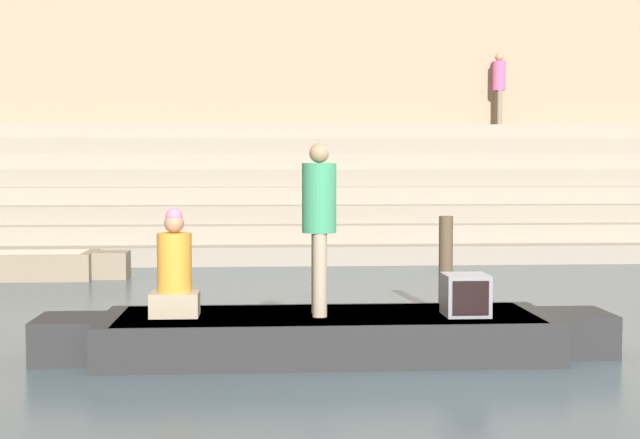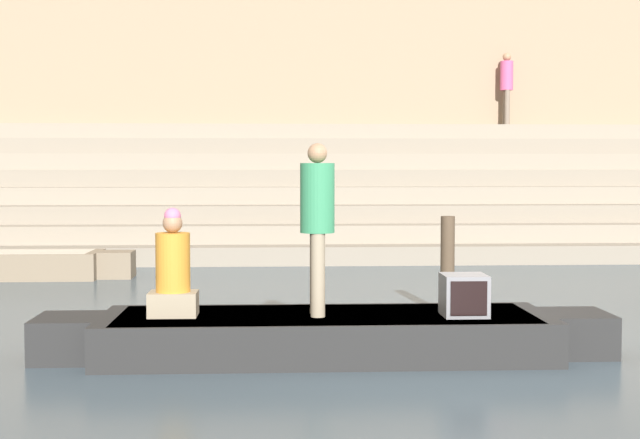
{
  "view_description": "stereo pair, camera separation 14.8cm",
  "coord_description": "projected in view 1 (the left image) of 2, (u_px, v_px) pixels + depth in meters",
  "views": [
    {
      "loc": [
        -2.23,
        -9.73,
        1.94
      ],
      "look_at": [
        -1.57,
        0.46,
        1.34
      ],
      "focal_mm": 50.0,
      "sensor_mm": 36.0,
      "label": 1
    },
    {
      "loc": [
        -2.08,
        -9.74,
        1.94
      ],
      "look_at": [
        -1.57,
        0.46,
        1.34
      ],
      "focal_mm": 50.0,
      "sensor_mm": 36.0,
      "label": 2
    }
  ],
  "objects": [
    {
      "name": "rowboat_main",
      "position": [
        327.0,
        334.0,
        9.1
      ],
      "size": [
        5.86,
        1.54,
        0.44
      ],
      "rotation": [
        0.0,
        0.0,
        0.06
      ],
      "color": "black",
      "rests_on": "ground"
    },
    {
      "name": "person_on_steps",
      "position": [
        499.0,
        83.0,
        22.36
      ],
      "size": [
        0.32,
        0.32,
        1.8
      ],
      "rotation": [
        0.0,
        0.0,
        4.05
      ],
      "color": "#756656",
      "rests_on": "ghat_steps"
    },
    {
      "name": "person_standing",
      "position": [
        319.0,
        216.0,
        8.97
      ],
      "size": [
        0.35,
        0.35,
        1.74
      ],
      "rotation": [
        0.0,
        0.0,
        -0.11
      ],
      "color": "gray",
      "rests_on": "rowboat_main"
    },
    {
      "name": "back_wall",
      "position": [
        348.0,
        63.0,
        23.01
      ],
      "size": [
        34.2,
        1.28,
        9.29
      ],
      "color": "#937A60",
      "rests_on": "ground"
    },
    {
      "name": "mooring_post",
      "position": [
        446.0,
        266.0,
        11.6
      ],
      "size": [
        0.18,
        0.18,
        1.3
      ],
      "primitive_type": "cylinder",
      "color": "#473828",
      "rests_on": "ground"
    },
    {
      "name": "ghat_steps",
      "position": [
        358.0,
        205.0,
        20.77
      ],
      "size": [
        36.0,
        5.27,
        2.99
      ],
      "color": "gray",
      "rests_on": "ground"
    },
    {
      "name": "ground_plane",
      "position": [
        462.0,
        340.0,
        9.95
      ],
      "size": [
        120.0,
        120.0,
        0.0
      ],
      "primitive_type": "plane",
      "color": "#3D4C56"
    },
    {
      "name": "person_rowing",
      "position": [
        175.0,
        273.0,
        8.95
      ],
      "size": [
        0.49,
        0.38,
        1.1
      ],
      "rotation": [
        0.0,
        0.0,
        0.21
      ],
      "color": "gray",
      "rests_on": "rowboat_main"
    },
    {
      "name": "tv_set",
      "position": [
        466.0,
        295.0,
        9.01
      ],
      "size": [
        0.44,
        0.46,
        0.42
      ],
      "rotation": [
        0.0,
        0.0,
        0.06
      ],
      "color": "slate",
      "rests_on": "rowboat_main"
    }
  ]
}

